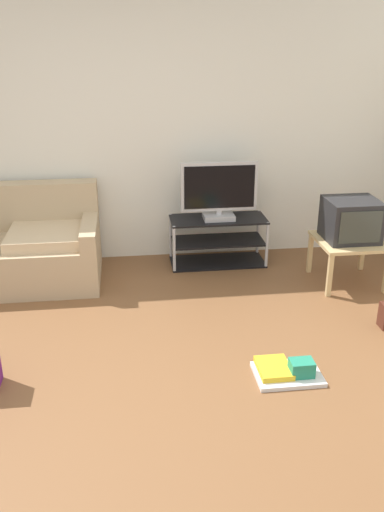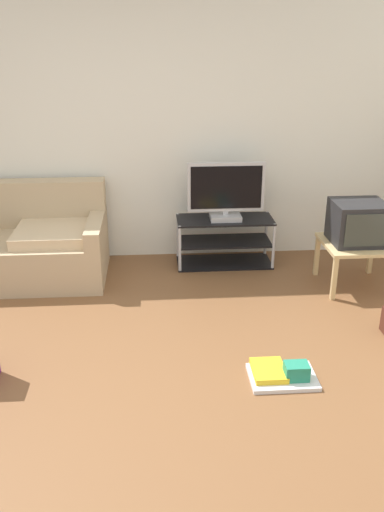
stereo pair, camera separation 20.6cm
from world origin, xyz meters
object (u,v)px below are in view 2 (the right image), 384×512
(couch, at_px, (5,245))
(flat_tv, at_px, (226,192))
(floor_tray, at_px, (282,374))
(side_table, at_px, (356,248))
(crt_tv, at_px, (358,223))
(tv_stand, at_px, (224,241))

(couch, relative_size, flat_tv, 2.53)
(floor_tray, bearing_deg, couch, 140.27)
(side_table, height_order, crt_tv, crt_tv)
(couch, height_order, side_table, couch)
(couch, xyz_separation_m, crt_tv, (3.22, -0.43, 0.29))
(couch, xyz_separation_m, flat_tv, (2.11, 0.14, 0.44))
(side_table, bearing_deg, couch, 172.07)
(side_table, relative_size, floor_tray, 1.31)
(side_table, bearing_deg, floor_tray, -124.68)
(side_table, xyz_separation_m, crt_tv, (0.00, 0.02, 0.24))
(crt_tv, distance_m, floor_tray, 1.82)
(tv_stand, distance_m, floor_tray, 2.03)
(crt_tv, xyz_separation_m, floor_tray, (-0.98, -1.43, -0.57))
(couch, xyz_separation_m, floor_tray, (2.24, -1.86, -0.27))
(tv_stand, relative_size, side_table, 1.60)
(tv_stand, bearing_deg, floor_tray, -86.23)
(couch, height_order, floor_tray, couch)
(flat_tv, relative_size, crt_tv, 1.61)
(tv_stand, relative_size, flat_tv, 1.27)
(couch, bearing_deg, crt_tv, -7.65)
(side_table, height_order, floor_tray, side_table)
(flat_tv, height_order, floor_tray, flat_tv)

